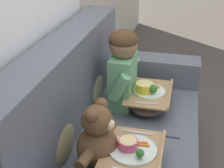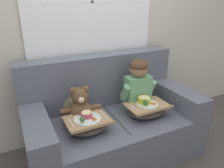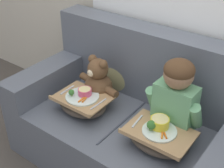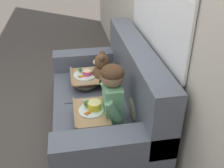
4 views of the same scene
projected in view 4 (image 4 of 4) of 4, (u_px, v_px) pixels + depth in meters
The scene contains 9 objects.
ground_plane at pixel (101, 134), 2.88m from camera, with size 14.00×14.00×0.00m, color #4C443D.
wall_back_with_window at pixel (160, 12), 2.29m from camera, with size 8.00×0.08×2.60m.
couch at pixel (108, 107), 2.71m from camera, with size 1.74×0.94×1.02m.
throw_pillow_behind_child at pixel (137, 103), 2.34m from camera, with size 0.34×0.16×0.35m.
throw_pillow_behind_teddy at pixel (122, 69), 2.89m from camera, with size 0.35×0.17×0.36m.
child_figure at pixel (112, 91), 2.23m from camera, with size 0.39×0.20×0.55m.
teddy_bear at pixel (102, 71), 2.86m from camera, with size 0.40×0.29×0.37m.
lap_tray_child at pixel (91, 115), 2.32m from camera, with size 0.43×0.30×0.20m.
lap_tray_teddy at pixel (85, 80), 2.88m from camera, with size 0.40×0.31×0.18m.
Camera 4 is at (2.18, -0.26, 1.95)m, focal length 42.00 mm.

